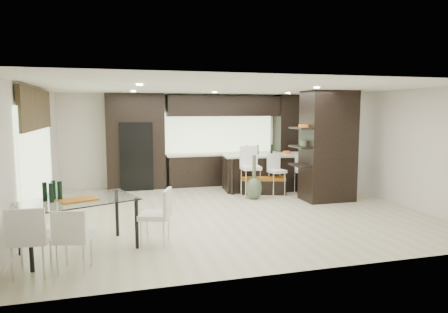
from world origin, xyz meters
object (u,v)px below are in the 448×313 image
object	(u,v)px
stool_mid	(277,179)
chair_end	(155,219)
floor_vase	(254,177)
stool_right	(302,178)
chair_far	(31,243)
stool_left	(251,177)
kitchen_island	(266,172)
bench	(263,185)
dining_table	(79,226)
chair_near	(74,242)

from	to	relation	value
stool_mid	chair_end	bearing A→B (deg)	-147.04
floor_vase	chair_end	bearing A→B (deg)	-134.04
stool_right	chair_far	xyz separation A→B (m)	(-5.93, -3.92, 0.03)
stool_left	stool_mid	xyz separation A→B (m)	(0.74, 0.04, -0.09)
floor_vase	kitchen_island	bearing A→B (deg)	56.00
stool_left	stool_right	bearing A→B (deg)	5.39
stool_mid	bench	size ratio (longest dim) A/B	0.73
kitchen_island	floor_vase	size ratio (longest dim) A/B	2.17
stool_mid	dining_table	size ratio (longest dim) A/B	0.51
kitchen_island	chair_end	bearing A→B (deg)	-125.53
kitchen_island	floor_vase	distance (m)	1.31
bench	chair_far	bearing A→B (deg)	-121.98
dining_table	stool_left	bearing A→B (deg)	16.17
stool_mid	stool_right	xyz separation A→B (m)	(0.74, 0.01, -0.01)
kitchen_island	bench	xyz separation A→B (m)	(-0.27, -0.49, -0.27)
stool_right	chair_end	world-z (taller)	chair_end
stool_left	bench	world-z (taller)	stool_left
kitchen_island	chair_end	distance (m)	5.23
dining_table	chair_near	xyz separation A→B (m)	(0.00, -0.79, 0.00)
stool_left	floor_vase	xyz separation A→B (m)	(0.01, -0.23, 0.03)
dining_table	chair_near	size ratio (longest dim) A/B	2.07
stool_right	bench	size ratio (longest dim) A/B	0.71
stool_mid	bench	distance (m)	0.47
chair_near	chair_end	world-z (taller)	chair_end
stool_left	chair_near	distance (m)	5.49
floor_vase	stool_mid	bearing A→B (deg)	20.42
stool_mid	chair_end	world-z (taller)	stool_mid
dining_table	chair_far	size ratio (longest dim) A/B	1.91
stool_right	chair_near	world-z (taller)	stool_right
floor_vase	chair_end	xyz separation A→B (m)	(-2.73, -2.83, -0.12)
floor_vase	chair_end	size ratio (longest dim) A/B	1.27
chair_far	stool_mid	bearing A→B (deg)	42.05
kitchen_island	stool_right	size ratio (longest dim) A/B	2.83
stool_right	stool_left	bearing A→B (deg)	-160.24
floor_vase	dining_table	size ratio (longest dim) A/B	0.64
kitchen_island	stool_left	distance (m)	1.13
chair_end	bench	bearing A→B (deg)	-23.77
stool_left	bench	size ratio (longest dim) A/B	0.87
bench	dining_table	size ratio (longest dim) A/B	0.70
kitchen_island	stool_left	world-z (taller)	stool_left
chair_far	bench	bearing A→B (deg)	45.73
stool_mid	chair_far	xyz separation A→B (m)	(-5.19, -3.91, 0.01)
stool_mid	floor_vase	size ratio (longest dim) A/B	0.79
bench	floor_vase	xyz separation A→B (m)	(-0.47, -0.59, 0.32)
bench	chair_end	size ratio (longest dim) A/B	1.38
bench	stool_right	bearing A→B (deg)	0.04
stool_right	chair_end	bearing A→B (deg)	-125.53
chair_far	floor_vase	bearing A→B (deg)	44.27
floor_vase	dining_table	xyz separation A→B (m)	(-3.91, -2.83, -0.14)
stool_right	chair_end	distance (m)	5.23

